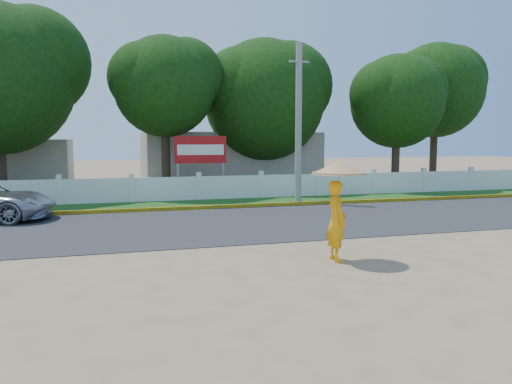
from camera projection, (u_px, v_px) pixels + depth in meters
The scene contains 10 objects.
ground at pixel (279, 252), 12.32m from camera, with size 120.00×120.00×0.00m, color #9E8460.
road at pixel (235, 223), 16.61m from camera, with size 60.00×7.00×0.02m, color #38383A.
grass_verge at pixel (205, 204), 21.61m from camera, with size 60.00×3.50×0.03m, color #2D601E.
curb at pixel (213, 207), 19.98m from camera, with size 40.00×0.18×0.16m, color yellow.
fence at pixel (199, 188), 22.94m from camera, with size 40.00×0.10×1.10m, color silver.
building_near at pixel (228, 159), 30.16m from camera, with size 10.00×6.00×3.20m, color #B7AD99.
utility_pole at pixel (299, 124), 21.70m from camera, with size 0.28×0.28×6.92m, color gray.
monk_with_parasol at pixel (338, 196), 11.33m from camera, with size 1.27×1.27×2.30m.
billboard at pixel (201, 153), 23.90m from camera, with size 2.50×0.13×2.95m.
tree_row at pixel (186, 93), 25.51m from camera, with size 35.19×8.20×9.06m.
Camera 1 is at (-4.01, -11.43, 2.76)m, focal length 35.00 mm.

